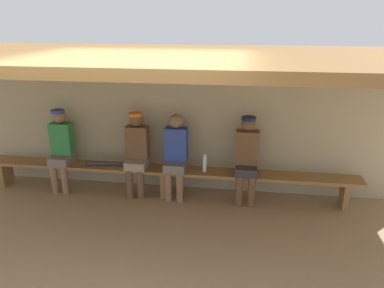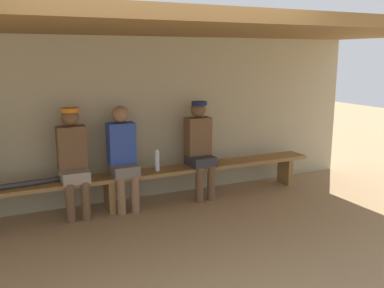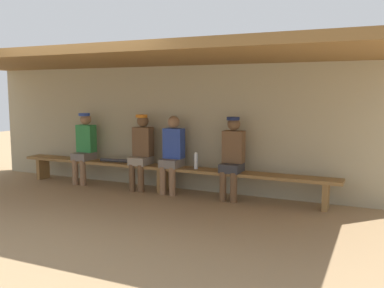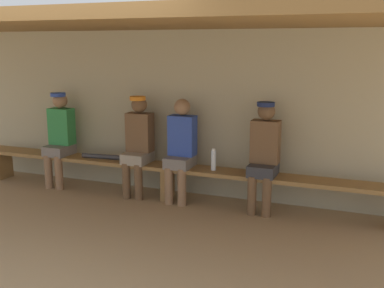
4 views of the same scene
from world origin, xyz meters
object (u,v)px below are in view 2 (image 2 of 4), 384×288
at_px(player_near_post, 123,154).
at_px(water_bottle_clear, 157,161).
at_px(player_middle, 200,145).
at_px(player_with_sunglasses, 73,157).
at_px(baseball_bat, 36,182).
at_px(bench, 109,182).

distance_m(player_near_post, water_bottle_clear, 0.47).
distance_m(player_middle, water_bottle_clear, 0.65).
xyz_separation_m(player_with_sunglasses, baseball_bat, (-0.44, -0.00, -0.25)).
bearing_deg(water_bottle_clear, player_near_post, 177.64).
bearing_deg(water_bottle_clear, bench, 178.61).
bearing_deg(water_bottle_clear, baseball_bat, 179.41).
bearing_deg(player_with_sunglasses, baseball_bat, -179.54).
distance_m(water_bottle_clear, baseball_bat, 1.52).
relative_size(water_bottle_clear, baseball_bat, 0.34).
distance_m(player_with_sunglasses, water_bottle_clear, 1.08).
bearing_deg(baseball_bat, bench, -5.73).
height_order(bench, water_bottle_clear, water_bottle_clear).
relative_size(bench, player_middle, 4.46).
bearing_deg(bench, baseball_bat, -180.00).
bearing_deg(player_middle, player_near_post, -179.97).
distance_m(player_middle, player_with_sunglasses, 1.71).
bearing_deg(player_with_sunglasses, bench, -0.48).
xyz_separation_m(player_near_post, water_bottle_clear, (0.45, -0.02, -0.14)).
distance_m(bench, player_near_post, 0.39).
xyz_separation_m(player_near_post, baseball_bat, (-1.06, -0.00, -0.24)).
distance_m(player_middle, player_near_post, 1.09).
height_order(water_bottle_clear, baseball_bat, water_bottle_clear).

